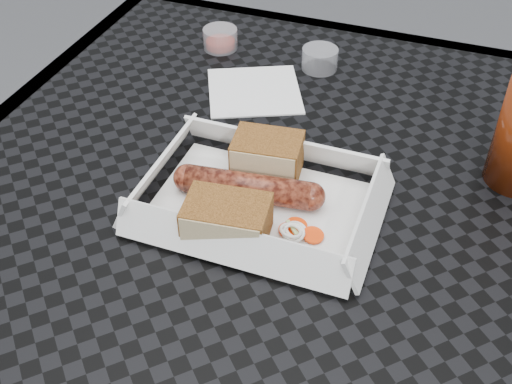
# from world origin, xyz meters

# --- Properties ---
(patio_table) EXTENTS (0.80, 0.80, 0.74)m
(patio_table) POSITION_xyz_m (0.00, 0.00, 0.67)
(patio_table) COLOR black
(patio_table) RESTS_ON ground
(food_tray) EXTENTS (0.22, 0.15, 0.00)m
(food_tray) POSITION_xyz_m (-0.02, -0.05, 0.75)
(food_tray) COLOR white
(food_tray) RESTS_ON patio_table
(bratwurst) EXTENTS (0.16, 0.05, 0.03)m
(bratwurst) POSITION_xyz_m (-0.03, -0.04, 0.76)
(bratwurst) COLOR brown
(bratwurst) RESTS_ON food_tray
(bread_near) EXTENTS (0.08, 0.06, 0.05)m
(bread_near) POSITION_xyz_m (-0.03, 0.01, 0.77)
(bread_near) COLOR brown
(bread_near) RESTS_ON food_tray
(bread_far) EXTENTS (0.09, 0.07, 0.04)m
(bread_far) POSITION_xyz_m (-0.03, -0.10, 0.77)
(bread_far) COLOR brown
(bread_far) RESTS_ON food_tray
(veg_garnish) EXTENTS (0.03, 0.03, 0.00)m
(veg_garnish) POSITION_xyz_m (0.04, -0.08, 0.75)
(veg_garnish) COLOR #FE400B
(veg_garnish) RESTS_ON food_tray
(napkin) EXTENTS (0.16, 0.16, 0.00)m
(napkin) POSITION_xyz_m (-0.10, 0.17, 0.75)
(napkin) COLOR white
(napkin) RESTS_ON patio_table
(condiment_cup_sauce) EXTENTS (0.05, 0.05, 0.03)m
(condiment_cup_sauce) POSITION_xyz_m (-0.19, 0.26, 0.76)
(condiment_cup_sauce) COLOR maroon
(condiment_cup_sauce) RESTS_ON patio_table
(condiment_cup_empty) EXTENTS (0.05, 0.05, 0.03)m
(condiment_cup_empty) POSITION_xyz_m (-0.04, 0.25, 0.76)
(condiment_cup_empty) COLOR silver
(condiment_cup_empty) RESTS_ON patio_table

